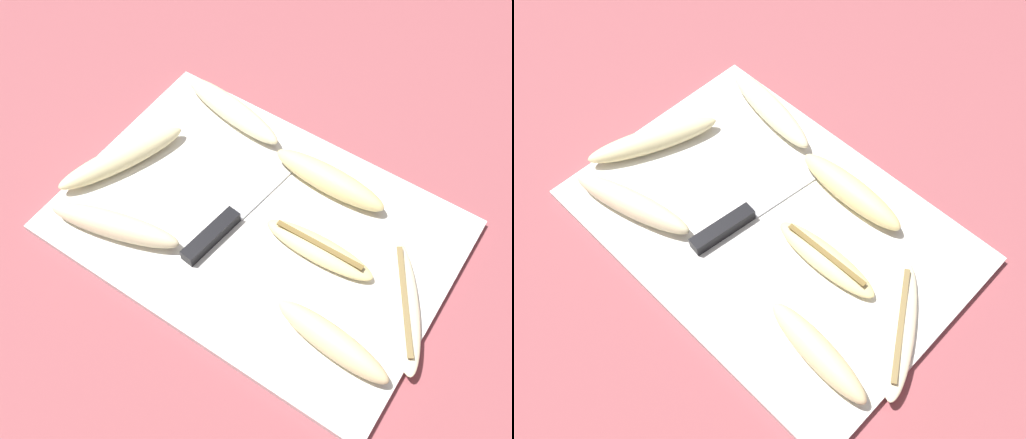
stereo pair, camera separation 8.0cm
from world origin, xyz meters
TOP-DOWN VIEW (x-y plane):
  - ground_plane at (0.00, 0.00)m, footprint 4.00×4.00m
  - cutting_board at (0.00, 0.00)m, footprint 0.51×0.36m
  - knife at (-0.03, -0.03)m, footprint 0.05×0.22m
  - banana_cream_curved at (-0.15, -0.12)m, footprint 0.19×0.08m
  - banana_ripe_center at (0.17, -0.09)m, footprint 0.16×0.05m
  - banana_pale_long at (-0.14, 0.14)m, footprint 0.19×0.07m
  - banana_spotted_left at (0.09, 0.01)m, footprint 0.16×0.04m
  - banana_bright_far at (0.22, 0.00)m, footprint 0.13×0.18m
  - banana_soft_right at (-0.21, -0.02)m, footprint 0.11×0.19m
  - banana_golden_short at (0.05, 0.11)m, footprint 0.17×0.04m

SIDE VIEW (x-z plane):
  - ground_plane at x=0.00m, z-range 0.00..0.00m
  - cutting_board at x=0.00m, z-range 0.00..0.01m
  - knife at x=-0.03m, z-range 0.01..0.03m
  - banana_bright_far at x=0.22m, z-range 0.01..0.03m
  - banana_spotted_left at x=0.09m, z-range 0.01..0.03m
  - banana_soft_right at x=-0.21m, z-range 0.01..0.04m
  - banana_pale_long at x=-0.14m, z-range 0.01..0.05m
  - banana_golden_short at x=0.05m, z-range 0.01..0.05m
  - banana_ripe_center at x=0.17m, z-range 0.01..0.05m
  - banana_cream_curved at x=-0.15m, z-range 0.01..0.05m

